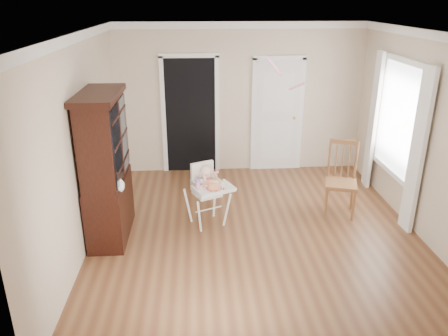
{
  "coord_description": "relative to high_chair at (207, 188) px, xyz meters",
  "views": [
    {
      "loc": [
        -0.78,
        -5.31,
        3.09
      ],
      "look_at": [
        -0.43,
        0.24,
        0.9
      ],
      "focal_mm": 35.0,
      "sensor_mm": 36.0,
      "label": 1
    }
  ],
  "objects": [
    {
      "name": "doorway",
      "position": [
        -0.24,
        2.15,
        0.53
      ],
      "size": [
        1.06,
        0.05,
        2.22
      ],
      "color": "black",
      "rests_on": "wall_back"
    },
    {
      "name": "streamer",
      "position": [
        0.81,
        -0.39,
        1.74
      ],
      "size": [
        0.12,
        0.49,
        0.15
      ],
      "primitive_type": null,
      "rotation": [
        0.26,
        0.0,
        0.18
      ],
      "color": "#FF93C7",
      "rests_on": "ceiling"
    },
    {
      "name": "wall_left",
      "position": [
        -1.59,
        -0.33,
        0.78
      ],
      "size": [
        0.0,
        5.0,
        5.0
      ],
      "primitive_type": "plane",
      "rotation": [
        1.57,
        0.0,
        1.57
      ],
      "color": "beige",
      "rests_on": "floor"
    },
    {
      "name": "sippy_cup",
      "position": [
        -0.13,
        -0.2,
        0.14
      ],
      "size": [
        0.07,
        0.07,
        0.17
      ],
      "rotation": [
        0.0,
        0.0,
        0.42
      ],
      "color": "pink",
      "rests_on": "high_chair"
    },
    {
      "name": "closet_door",
      "position": [
        1.36,
        2.14,
        0.45
      ],
      "size": [
        0.96,
        0.09,
        2.13
      ],
      "color": "white",
      "rests_on": "wall_back"
    },
    {
      "name": "dining_chair",
      "position": [
        2.01,
        0.24,
        -0.05
      ],
      "size": [
        0.56,
        0.56,
        1.12
      ],
      "rotation": [
        0.0,
        0.0,
        -0.29
      ],
      "color": "brown",
      "rests_on": "floor"
    },
    {
      "name": "cake",
      "position": [
        0.09,
        -0.2,
        0.12
      ],
      "size": [
        0.23,
        0.23,
        0.11
      ],
      "color": "silver",
      "rests_on": "high_chair"
    },
    {
      "name": "wall_back",
      "position": [
        0.66,
        2.17,
        0.78
      ],
      "size": [
        4.5,
        0.0,
        4.5
      ],
      "primitive_type": "plane",
      "rotation": [
        1.57,
        0.0,
        0.0
      ],
      "color": "beige",
      "rests_on": "floor"
    },
    {
      "name": "ceiling",
      "position": [
        0.66,
        -0.33,
        2.13
      ],
      "size": [
        5.0,
        5.0,
        0.0
      ],
      "primitive_type": "plane",
      "rotation": [
        3.14,
        0.0,
        0.0
      ],
      "color": "white",
      "rests_on": "wall_back"
    },
    {
      "name": "baby",
      "position": [
        -0.01,
        0.02,
        0.12
      ],
      "size": [
        0.3,
        0.21,
        0.38
      ],
      "rotation": [
        0.0,
        0.0,
        0.42
      ],
      "color": "beige",
      "rests_on": "high_chair"
    },
    {
      "name": "floor",
      "position": [
        0.66,
        -0.33,
        -0.57
      ],
      "size": [
        5.0,
        5.0,
        0.0
      ],
      "primitive_type": "plane",
      "color": "brown",
      "rests_on": "ground"
    },
    {
      "name": "high_chair",
      "position": [
        0.0,
        0.0,
        0.0
      ],
      "size": [
        0.74,
        0.81,
        0.93
      ],
      "rotation": [
        0.0,
        0.0,
        0.42
      ],
      "color": "white",
      "rests_on": "floor"
    },
    {
      "name": "window_right",
      "position": [
        2.84,
        0.47,
        0.71
      ],
      "size": [
        0.13,
        1.84,
        2.3
      ],
      "color": "white",
      "rests_on": "wall_right"
    },
    {
      "name": "wall_right",
      "position": [
        2.91,
        -0.33,
        0.78
      ],
      "size": [
        0.0,
        5.0,
        5.0
      ],
      "primitive_type": "plane",
      "rotation": [
        1.57,
        0.0,
        -1.57
      ],
      "color": "beige",
      "rests_on": "floor"
    },
    {
      "name": "crown_molding",
      "position": [
        0.66,
        -0.33,
        2.07
      ],
      "size": [
        4.5,
        5.0,
        0.12
      ],
      "primitive_type": null,
      "color": "white",
      "rests_on": "ceiling"
    },
    {
      "name": "china_cabinet",
      "position": [
        -1.32,
        -0.22,
        0.43
      ],
      "size": [
        0.53,
        1.18,
        2.0
      ],
      "color": "black",
      "rests_on": "floor"
    }
  ]
}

